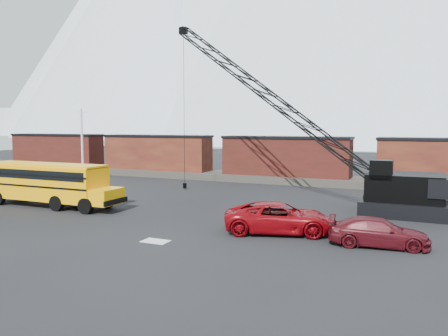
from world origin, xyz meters
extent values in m
plane|color=black|center=(0.00, 0.00, 0.00)|extent=(160.00, 160.00, 0.00)
cone|color=white|center=(-180.00, 260.00, 76.80)|extent=(240.00, 240.00, 160.00)
cone|color=white|center=(-260.00, 300.00, 67.20)|extent=(220.00, 220.00, 140.00)
cube|color=white|center=(0.00, 340.00, 12.00)|extent=(800.00, 80.00, 24.00)
cube|color=#4B473E|center=(0.00, 22.00, 0.35)|extent=(120.00, 5.00, 0.70)
cube|color=#4C1715|center=(-32.00, 22.00, 2.70)|extent=(13.50, 2.90, 4.00)
cube|color=black|center=(-32.00, 22.00, 4.75)|extent=(13.70, 3.10, 0.25)
cube|color=black|center=(-36.20, 22.00, 1.00)|extent=(2.20, 2.40, 0.60)
cube|color=black|center=(-27.80, 22.00, 1.00)|extent=(2.20, 2.40, 0.60)
cube|color=#451513|center=(-16.00, 22.00, 2.70)|extent=(13.50, 2.90, 4.00)
cube|color=black|center=(-16.00, 22.00, 4.75)|extent=(13.70, 3.10, 0.25)
cube|color=black|center=(-20.20, 22.00, 1.00)|extent=(2.20, 2.40, 0.60)
cube|color=black|center=(-11.80, 22.00, 1.00)|extent=(2.20, 2.40, 0.60)
cube|color=#4C1715|center=(0.00, 22.00, 2.70)|extent=(13.50, 2.90, 4.00)
cube|color=black|center=(0.00, 22.00, 4.75)|extent=(13.70, 3.10, 0.25)
cube|color=black|center=(-4.20, 22.00, 1.00)|extent=(2.20, 2.40, 0.60)
cube|color=black|center=(4.20, 22.00, 1.00)|extent=(2.20, 2.40, 0.60)
cube|color=black|center=(11.80, 22.00, 1.00)|extent=(2.20, 2.40, 0.60)
cylinder|color=silver|center=(-24.00, 18.00, 4.00)|extent=(0.24, 0.24, 8.00)
cube|color=silver|center=(-24.00, 18.00, 7.60)|extent=(1.40, 0.12, 0.12)
cube|color=silver|center=(0.50, -4.00, 0.01)|extent=(1.40, 0.90, 0.02)
cube|color=#FFA905|center=(-12.52, 1.21, 1.80)|extent=(10.00, 2.50, 2.50)
cube|color=#FFA905|center=(-6.92, 1.21, 1.10)|extent=(1.60, 2.30, 1.10)
cube|color=#FFA905|center=(-12.52, 1.21, 3.10)|extent=(10.00, 2.30, 0.18)
cube|color=black|center=(-12.52, -0.05, 2.50)|extent=(9.60, 0.05, 0.65)
cube|color=black|center=(-12.52, 2.47, 2.50)|extent=(9.60, 0.05, 0.65)
cube|color=black|center=(-6.07, 1.21, 0.80)|extent=(0.15, 2.45, 0.35)
cylinder|color=black|center=(-16.12, 2.36, 0.55)|extent=(1.10, 0.35, 1.10)
cylinder|color=black|center=(-10.32, 0.06, 0.55)|extent=(1.10, 0.35, 1.10)
cylinder|color=black|center=(-10.32, 2.36, 0.55)|extent=(1.10, 0.35, 1.10)
cylinder|color=black|center=(-7.72, 0.06, 0.55)|extent=(1.10, 0.35, 1.10)
cylinder|color=black|center=(-7.72, 2.36, 0.55)|extent=(1.10, 0.35, 1.10)
imported|color=maroon|center=(5.87, 0.42, 0.85)|extent=(6.70, 4.45, 1.71)
imported|color=#4E0E15|center=(11.15, -0.22, 0.71)|extent=(5.08, 2.59, 1.41)
cube|color=black|center=(12.05, 6.99, 0.50)|extent=(5.50, 1.00, 1.00)
cube|color=black|center=(12.05, 10.19, 0.50)|extent=(5.50, 1.00, 1.00)
cube|color=black|center=(12.05, 8.59, 1.90)|extent=(4.80, 3.60, 1.80)
cube|color=black|center=(14.05, 8.59, 2.10)|extent=(1.20, 3.80, 1.20)
cube|color=black|center=(10.65, 7.39, 3.10)|extent=(1.40, 1.20, 1.30)
cube|color=black|center=(10.65, 6.84, 3.10)|extent=(1.20, 0.06, 0.90)
cube|color=black|center=(-7.18, 12.92, 14.62)|extent=(0.70, 0.50, 0.60)
cylinder|color=black|center=(-7.18, 12.92, 7.31)|extent=(0.04, 0.04, 14.32)
cube|color=black|center=(-7.18, 12.92, 0.35)|extent=(0.25, 0.25, 0.50)
camera|label=1|loc=(12.78, -22.83, 6.01)|focal=35.00mm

